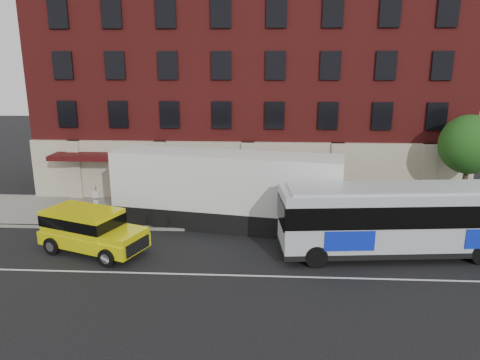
# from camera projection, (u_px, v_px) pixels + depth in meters

# --- Properties ---
(ground) EXTENTS (120.00, 120.00, 0.00)m
(ground) POSITION_uv_depth(u_px,v_px,m) (237.00, 281.00, 20.25)
(ground) COLOR black
(ground) RESTS_ON ground
(sidewalk) EXTENTS (60.00, 6.00, 0.15)m
(sidewalk) POSITION_uv_depth(u_px,v_px,m) (246.00, 213.00, 28.93)
(sidewalk) COLOR gray
(sidewalk) RESTS_ON ground
(kerb) EXTENTS (60.00, 0.25, 0.15)m
(kerb) POSITION_uv_depth(u_px,v_px,m) (244.00, 230.00, 26.03)
(kerb) COLOR gray
(kerb) RESTS_ON ground
(lane_line) EXTENTS (60.00, 0.12, 0.01)m
(lane_line) POSITION_uv_depth(u_px,v_px,m) (238.00, 275.00, 20.74)
(lane_line) COLOR silver
(lane_line) RESTS_ON ground
(building) EXTENTS (30.00, 12.10, 15.00)m
(building) POSITION_uv_depth(u_px,v_px,m) (251.00, 86.00, 34.66)
(building) COLOR maroon
(building) RESTS_ON sidewalk
(sign_pole) EXTENTS (0.30, 0.20, 2.50)m
(sign_pole) POSITION_uv_depth(u_px,v_px,m) (97.00, 204.00, 26.27)
(sign_pole) COLOR slate
(sign_pole) RESTS_ON ground
(street_tree) EXTENTS (3.60, 3.60, 6.20)m
(street_tree) POSITION_uv_depth(u_px,v_px,m) (470.00, 147.00, 27.57)
(street_tree) COLOR #34291A
(street_tree) RESTS_ON sidewalk
(city_bus) EXTENTS (13.23, 4.03, 3.57)m
(city_bus) POSITION_uv_depth(u_px,v_px,m) (412.00, 218.00, 22.48)
(city_bus) COLOR #B9BEC4
(city_bus) RESTS_ON ground
(yellow_suv) EXTENTS (5.84, 4.01, 2.18)m
(yellow_suv) POSITION_uv_depth(u_px,v_px,m) (89.00, 228.00, 23.08)
(yellow_suv) COLOR yellow
(yellow_suv) RESTS_ON ground
(shipping_container) EXTENTS (13.41, 4.92, 4.38)m
(shipping_container) POSITION_uv_depth(u_px,v_px,m) (226.00, 191.00, 26.33)
(shipping_container) COLOR black
(shipping_container) RESTS_ON ground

